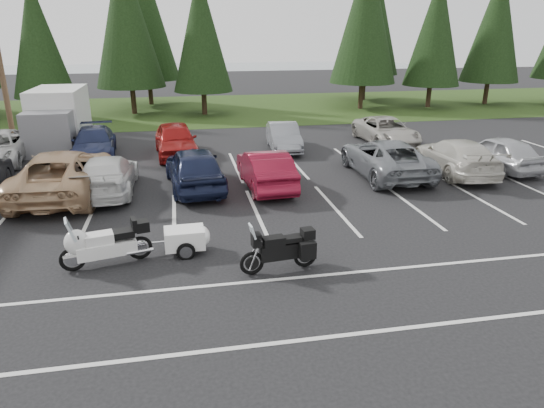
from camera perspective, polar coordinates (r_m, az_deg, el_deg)
The scene contains 27 objects.
ground at distance 15.04m, azimuth -3.03°, elevation -2.67°, with size 120.00×120.00×0.00m, color black.
grass_strip at distance 38.26m, azimuth -8.12°, elevation 10.98°, with size 80.00×16.00×0.01m, color #223812.
lake_water at distance 69.26m, azimuth -6.18°, elevation 14.93°, with size 70.00×50.00×0.02m, color gray.
box_truck at distance 27.33m, azimuth -24.06°, elevation 9.08°, with size 2.40×5.60×2.90m, color silver, non-canonical shape.
stall_markings at distance 16.89m, azimuth -3.98°, elevation -0.11°, with size 32.00×16.00×0.01m, color silver.
conifer_3 at distance 36.24m, azimuth -25.92°, elevation 17.19°, with size 3.87×3.87×9.02m.
conifer_4 at distance 36.82m, azimuth -16.84°, elevation 20.25°, with size 4.80×4.80×11.17m.
conifer_5 at distance 35.43m, azimuth -8.36°, elevation 19.42°, with size 4.14×4.14×9.63m.
conifer_6 at distance 38.46m, azimuth 10.97°, elevation 20.91°, with size 4.93×4.93×11.48m.
conifer_7 at distance 40.49m, azimuth 18.72°, elevation 18.92°, with size 4.27×4.27×9.94m.
conifer_8 at distance 44.05m, azimuth 24.86°, elevation 18.65°, with size 4.53×4.53×10.56m.
conifer_back_b at distance 41.35m, azimuth -14.81°, elevation 20.62°, with size 4.97×4.97×11.58m.
conifer_back_c at distance 43.59m, azimuth 11.27°, elevation 21.75°, with size 5.50×5.50×12.81m.
car_near_2 at distance 19.21m, azimuth -23.34°, elevation 3.36°, with size 2.78×6.03×1.68m, color tan.
car_near_3 at distance 18.96m, azimuth -18.79°, elevation 3.29°, with size 1.95×4.79×1.39m, color silver.
car_near_4 at distance 18.65m, azimuth -9.11°, elevation 4.23°, with size 1.92×4.78×1.63m, color #161C37.
car_near_5 at distance 18.57m, azimuth -0.78°, elevation 4.13°, with size 1.54×4.42×1.46m, color maroon.
car_near_6 at distance 20.71m, azimuth 13.17°, elevation 5.34°, with size 2.51×5.44×1.51m, color slate.
car_near_7 at distance 21.87m, azimuth 20.79°, elevation 5.26°, with size 2.05×5.04×1.46m, color beige.
car_near_8 at distance 23.31m, azimuth 25.13°, elevation 5.51°, with size 1.73×4.31×1.47m, color #B0B1B5.
car_far_1 at distance 24.71m, azimuth -20.20°, elevation 6.78°, with size 1.92×4.73×1.37m, color #1B2345.
car_far_2 at distance 23.80m, azimuth -11.25°, elevation 7.41°, with size 1.86×4.63×1.58m, color maroon.
car_far_3 at distance 24.63m, azimuth 1.39°, elevation 7.90°, with size 1.41×4.05×1.33m, color slate.
car_far_4 at distance 26.80m, azimuth 13.27°, elevation 8.39°, with size 2.26×4.90×1.36m, color #ACA69D.
touring_motorcycle at distance 13.07m, azimuth -19.00°, elevation -4.00°, with size 2.55×0.78×1.41m, color silver, non-canonical shape.
cargo_trailer at distance 13.38m, azimuth -10.23°, elevation -4.27°, with size 1.54×0.87×0.71m, color white, non-canonical shape.
adventure_motorcycle at distance 12.08m, azimuth 0.84°, elevation -4.96°, with size 2.24×0.78×1.36m, color black, non-canonical shape.
Camera 1 is at (-1.83, -13.78, 5.74)m, focal length 32.00 mm.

